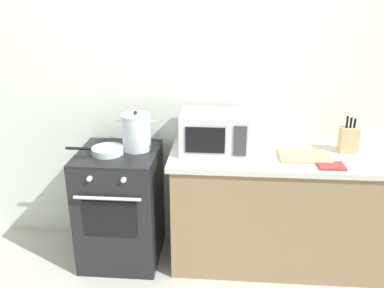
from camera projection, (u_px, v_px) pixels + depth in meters
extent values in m
cube|color=silver|center=(206.00, 99.00, 3.22)|extent=(4.40, 0.10, 2.50)
cube|color=#8C7051|center=(280.00, 213.00, 3.14)|extent=(1.64, 0.56, 0.88)
cube|color=beige|center=(285.00, 158.00, 2.98)|extent=(1.70, 0.60, 0.04)
cube|color=black|center=(121.00, 207.00, 3.21)|extent=(0.60, 0.60, 0.90)
cube|color=black|center=(117.00, 153.00, 3.05)|extent=(0.60, 0.60, 0.02)
cube|color=black|center=(110.00, 219.00, 2.90)|extent=(0.39, 0.01, 0.28)
cylinder|color=silver|center=(107.00, 199.00, 2.81)|extent=(0.48, 0.02, 0.02)
cylinder|color=silver|center=(89.00, 179.00, 2.79)|extent=(0.04, 0.02, 0.04)
cylinder|color=silver|center=(124.00, 180.00, 2.77)|extent=(0.04, 0.02, 0.04)
cylinder|color=silver|center=(136.00, 133.00, 3.05)|extent=(0.22, 0.22, 0.27)
cylinder|color=silver|center=(136.00, 115.00, 3.00)|extent=(0.22, 0.22, 0.01)
sphere|color=black|center=(135.00, 113.00, 2.99)|extent=(0.03, 0.03, 0.03)
cylinder|color=silver|center=(119.00, 121.00, 3.03)|extent=(0.05, 0.01, 0.01)
cylinder|color=silver|center=(153.00, 121.00, 3.01)|extent=(0.05, 0.01, 0.01)
cylinder|color=silver|center=(108.00, 151.00, 3.00)|extent=(0.24, 0.24, 0.05)
cylinder|color=black|center=(79.00, 148.00, 3.01)|extent=(0.20, 0.02, 0.02)
cube|color=silver|center=(214.00, 132.00, 3.01)|extent=(0.50, 0.36, 0.30)
cube|color=black|center=(205.00, 140.00, 2.84)|extent=(0.28, 0.01, 0.19)
cube|color=#38383D|center=(240.00, 141.00, 2.83)|extent=(0.09, 0.01, 0.22)
cube|color=tan|center=(304.00, 156.00, 2.94)|extent=(0.36, 0.26, 0.02)
cube|color=tan|center=(348.00, 140.00, 3.01)|extent=(0.13, 0.10, 0.19)
cylinder|color=black|center=(347.00, 122.00, 2.97)|extent=(0.02, 0.02, 0.09)
cylinder|color=black|center=(351.00, 123.00, 2.96)|extent=(0.02, 0.02, 0.08)
cylinder|color=black|center=(355.00, 123.00, 2.96)|extent=(0.02, 0.02, 0.07)
cube|color=#993333|center=(331.00, 166.00, 2.78)|extent=(0.18, 0.14, 0.02)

